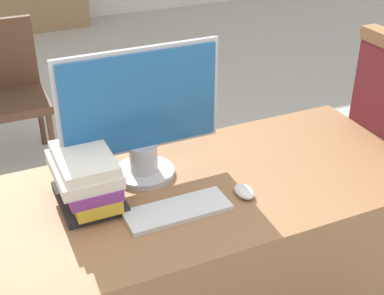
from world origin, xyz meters
The scene contains 6 objects.
desk centered at (0.00, 0.35, 0.38)m, with size 1.48×0.70×0.76m.
monitor centered at (-0.20, 0.50, 1.00)m, with size 0.55×0.21×0.46m.
keyboard centered at (-0.18, 0.24, 0.77)m, with size 0.33×0.12×0.02m.
mouse centered at (0.05, 0.24, 0.78)m, with size 0.06×0.09×0.03m.
book_stack centered at (-0.42, 0.42, 0.85)m, with size 0.20×0.28×0.18m.
far_chair centered at (-0.49, 2.19, 0.49)m, with size 0.44×0.44×0.88m.
Camera 1 is at (-0.70, -1.01, 1.77)m, focal length 50.00 mm.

